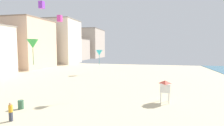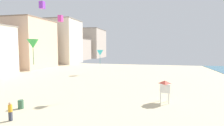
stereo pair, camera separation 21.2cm
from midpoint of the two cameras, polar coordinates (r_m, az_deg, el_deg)
The scene contains 11 objects.
boardwalk_hotel_mid at distance 61.83m, azimuth -25.71°, elevation 5.59°, with size 12.28×14.99×15.04m.
boardwalk_hotel_far at distance 75.89m, azimuth -17.80°, elevation 6.50°, with size 17.89×12.91×17.32m.
boardwalk_hotel_distant at distance 92.21m, azimuth -11.98°, elevation 4.26°, with size 10.27×18.64×10.71m.
boardwalk_hotel_furthest at distance 113.34m, azimuth -7.23°, elevation 6.19°, with size 14.56×21.53×17.64m.
kite_flyer at distance 18.08m, azimuth -29.98°, elevation -13.08°, with size 0.34×0.34×1.64m.
lifeguard_stand at distance 21.56m, azimuth 16.29°, elevation -7.22°, with size 1.10×1.10×2.55m.
beach_trash_bin at distance 21.13m, azimuth -27.40°, elevation -11.72°, with size 0.56×0.56×0.90m, color #3D6B4C.
kite_purple_box at distance 30.58m, azimuth -21.79°, elevation 16.88°, with size 0.69×0.69×1.08m.
kite_green_delta at distance 24.16m, azimuth -24.26°, elevation 5.59°, with size 1.39×1.39×3.15m.
kite_cyan_delta at distance 43.35m, azimuth -4.24°, elevation 3.29°, with size 1.62×1.62×3.69m.
kite_magenta_box at distance 39.46m, azimuth -16.53°, elevation 13.50°, with size 0.84×0.84×1.32m.
Camera 1 is at (8.94, -6.53, 6.31)m, focal length 28.59 mm.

